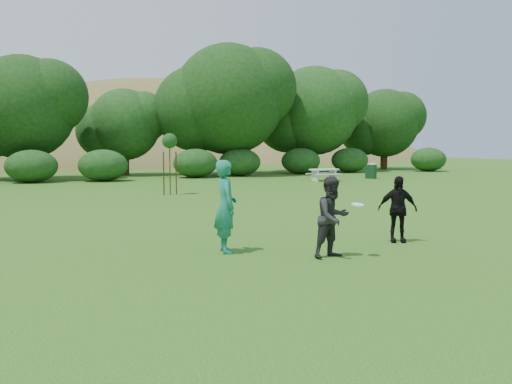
% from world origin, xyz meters
% --- Properties ---
extents(ground, '(120.00, 120.00, 0.00)m').
position_xyz_m(ground, '(0.00, 0.00, 0.00)').
color(ground, '#19470C').
rests_on(ground, ground).
extents(player_teal, '(0.61, 0.82, 2.06)m').
position_xyz_m(player_teal, '(-1.86, 0.74, 1.03)').
color(player_teal, '#19715B').
rests_on(player_teal, ground).
extents(player_grey, '(0.92, 0.76, 1.72)m').
position_xyz_m(player_grey, '(-0.04, -0.78, 0.86)').
color(player_grey, black).
rests_on(player_grey, ground).
extents(player_black, '(1.03, 0.79, 1.63)m').
position_xyz_m(player_black, '(2.44, 0.10, 0.81)').
color(player_black, black).
rests_on(player_black, ground).
extents(trash_can_near, '(0.60, 0.60, 0.90)m').
position_xyz_m(trash_can_near, '(16.80, 20.01, 0.45)').
color(trash_can_near, '#153C23').
rests_on(trash_can_near, ground).
extents(frisbee, '(0.27, 0.27, 0.06)m').
position_xyz_m(frisbee, '(0.43, -1.02, 1.13)').
color(frisbee, white).
rests_on(frisbee, ground).
extents(sapling, '(0.70, 0.70, 2.85)m').
position_xyz_m(sapling, '(1.25, 14.63, 2.42)').
color(sapling, '#3A2916').
rests_on(sapling, ground).
extents(picnic_table, '(1.80, 1.48, 0.76)m').
position_xyz_m(picnic_table, '(12.79, 19.38, 0.52)').
color(picnic_table, silver).
rests_on(picnic_table, ground).
extents(trash_can_lidded, '(0.60, 0.60, 1.05)m').
position_xyz_m(trash_can_lidded, '(16.87, 19.81, 0.54)').
color(trash_can_lidded, '#14381D').
rests_on(trash_can_lidded, ground).
extents(hillside, '(150.00, 72.00, 52.00)m').
position_xyz_m(hillside, '(-0.56, 68.45, -11.97)').
color(hillside, olive).
rests_on(hillside, ground).
extents(tree_row, '(53.92, 10.38, 9.62)m').
position_xyz_m(tree_row, '(3.23, 28.68, 4.87)').
color(tree_row, '#3A2616').
rests_on(tree_row, ground).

